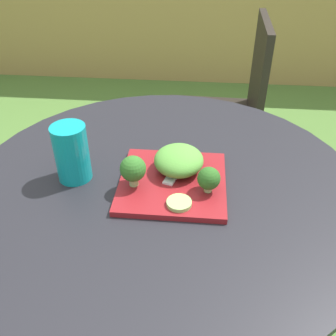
{
  "coord_description": "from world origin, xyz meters",
  "views": [
    {
      "loc": [
        0.08,
        -0.71,
        1.3
      ],
      "look_at": [
        0.01,
        -0.01,
        0.8
      ],
      "focal_mm": 40.24,
      "sensor_mm": 36.0,
      "label": 1
    }
  ],
  "objects_px": {
    "salad_plate": "(173,182)",
    "drinking_glass": "(72,156)",
    "patio_chair": "(231,103)",
    "fork": "(177,170)"
  },
  "relations": [
    {
      "from": "patio_chair",
      "to": "salad_plate",
      "type": "distance_m",
      "value": 0.98
    },
    {
      "from": "salad_plate",
      "to": "drinking_glass",
      "type": "relative_size",
      "value": 1.78
    },
    {
      "from": "patio_chair",
      "to": "fork",
      "type": "relative_size",
      "value": 5.92
    },
    {
      "from": "patio_chair",
      "to": "drinking_glass",
      "type": "distance_m",
      "value": 1.06
    },
    {
      "from": "drinking_glass",
      "to": "fork",
      "type": "distance_m",
      "value": 0.25
    },
    {
      "from": "patio_chair",
      "to": "fork",
      "type": "bearing_deg",
      "value": -101.95
    },
    {
      "from": "patio_chair",
      "to": "fork",
      "type": "xyz_separation_m",
      "value": [
        -0.19,
        -0.89,
        0.25
      ]
    },
    {
      "from": "patio_chair",
      "to": "salad_plate",
      "type": "height_order",
      "value": "patio_chair"
    },
    {
      "from": "salad_plate",
      "to": "fork",
      "type": "xyz_separation_m",
      "value": [
        0.01,
        0.04,
        0.01
      ]
    },
    {
      "from": "salad_plate",
      "to": "fork",
      "type": "relative_size",
      "value": 1.61
    }
  ]
}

